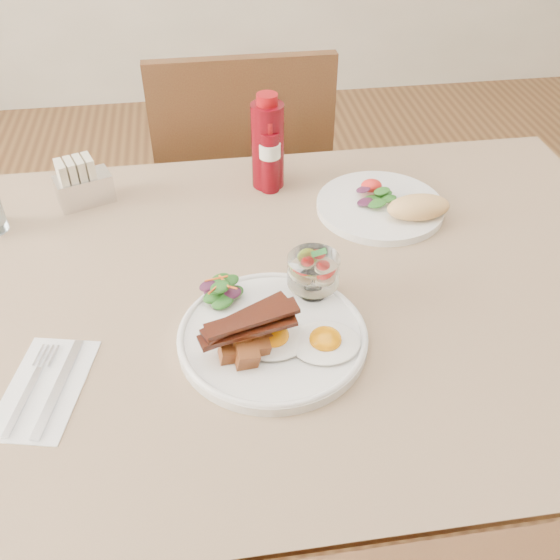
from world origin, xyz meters
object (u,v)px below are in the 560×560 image
at_px(chair_far, 242,192).
at_px(hot_sauce_bottle, 270,158).
at_px(second_plate, 389,205).
at_px(table, 278,326).
at_px(fruit_cup, 313,271).
at_px(main_plate, 273,337).
at_px(ketchup_bottle, 268,144).
at_px(sugar_caddy, 82,185).

relative_size(chair_far, hot_sauce_bottle, 6.32).
bearing_deg(second_plate, hot_sauce_bottle, 151.47).
relative_size(table, fruit_cup, 16.22).
bearing_deg(main_plate, fruit_cup, 47.09).
relative_size(main_plate, fruit_cup, 3.42).
bearing_deg(chair_far, second_plate, -63.39).
xyz_separation_m(fruit_cup, ketchup_bottle, (-0.02, 0.36, 0.03)).
height_order(fruit_cup, ketchup_bottle, ketchup_bottle).
distance_m(table, second_plate, 0.32).
height_order(hot_sauce_bottle, sugar_caddy, hot_sauce_bottle).
distance_m(table, sugar_caddy, 0.47).
distance_m(fruit_cup, sugar_caddy, 0.52).
bearing_deg(second_plate, table, -142.18).
distance_m(main_plate, hot_sauce_bottle, 0.43).
relative_size(chair_far, ketchup_bottle, 4.88).
xyz_separation_m(chair_far, hot_sauce_bottle, (0.03, -0.36, 0.30)).
distance_m(fruit_cup, second_plate, 0.30).
distance_m(ketchup_bottle, sugar_caddy, 0.36).
bearing_deg(sugar_caddy, ketchup_bottle, -17.64).
bearing_deg(sugar_caddy, fruit_cup, -62.36).
height_order(ketchup_bottle, hot_sauce_bottle, ketchup_bottle).
distance_m(second_plate, sugar_caddy, 0.59).
bearing_deg(fruit_cup, chair_far, 94.05).
bearing_deg(fruit_cup, main_plate, -132.91).
height_order(second_plate, ketchup_bottle, ketchup_bottle).
bearing_deg(main_plate, table, 78.40).
bearing_deg(main_plate, second_plate, 49.23).
bearing_deg(hot_sauce_bottle, table, -95.38).
xyz_separation_m(table, chair_far, (0.00, 0.66, -0.14)).
bearing_deg(sugar_caddy, hot_sauce_bottle, -21.18).
distance_m(fruit_cup, ketchup_bottle, 0.36).
bearing_deg(sugar_caddy, main_plate, -74.34).
height_order(fruit_cup, second_plate, fruit_cup).
relative_size(table, main_plate, 4.75).
bearing_deg(ketchup_bottle, fruit_cup, -86.47).
xyz_separation_m(main_plate, fruit_cup, (0.07, 0.08, 0.05)).
xyz_separation_m(table, hot_sauce_bottle, (0.03, 0.30, 0.16)).
bearing_deg(table, second_plate, 37.82).
xyz_separation_m(chair_far, fruit_cup, (0.05, -0.70, 0.29)).
bearing_deg(fruit_cup, table, 141.00).
distance_m(second_plate, hot_sauce_bottle, 0.25).
relative_size(table, sugar_caddy, 11.49).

